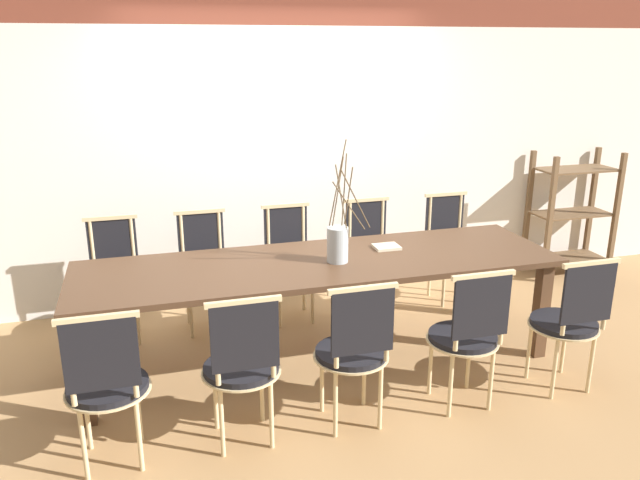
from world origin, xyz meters
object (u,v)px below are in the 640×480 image
(dining_table, at_px, (320,272))
(chair_far_center, at_px, (290,258))
(shelving_rack, at_px, (571,214))
(vase_centerpiece, at_px, (338,243))
(book_stack, at_px, (387,247))
(chair_near_center, at_px, (354,348))

(dining_table, distance_m, chair_far_center, 0.84)
(shelving_rack, bearing_deg, chair_far_center, -174.64)
(vase_centerpiece, bearing_deg, shelving_rack, 22.39)
(dining_table, relative_size, vase_centerpiece, 4.00)
(chair_far_center, height_order, book_stack, chair_far_center)
(vase_centerpiece, bearing_deg, chair_far_center, 98.66)
(vase_centerpiece, xyz_separation_m, book_stack, (0.43, 0.18, -0.13))
(chair_near_center, bearing_deg, book_stack, 58.74)
(dining_table, height_order, chair_near_center, chair_near_center)
(chair_far_center, distance_m, vase_centerpiece, 0.96)
(chair_near_center, bearing_deg, shelving_rack, 33.25)
(dining_table, bearing_deg, chair_far_center, 91.43)
(chair_near_center, height_order, shelving_rack, shelving_rack)
(dining_table, xyz_separation_m, shelving_rack, (2.88, 1.09, -0.08))
(chair_far_center, distance_m, book_stack, 0.93)
(dining_table, relative_size, chair_far_center, 3.52)
(chair_near_center, distance_m, vase_centerpiece, 0.88)
(chair_far_center, bearing_deg, chair_near_center, 89.58)
(chair_far_center, bearing_deg, shelving_rack, -174.64)
(book_stack, xyz_separation_m, shelving_rack, (2.34, 0.96, -0.17))
(vase_centerpiece, relative_size, shelving_rack, 0.68)
(vase_centerpiece, distance_m, book_stack, 0.49)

